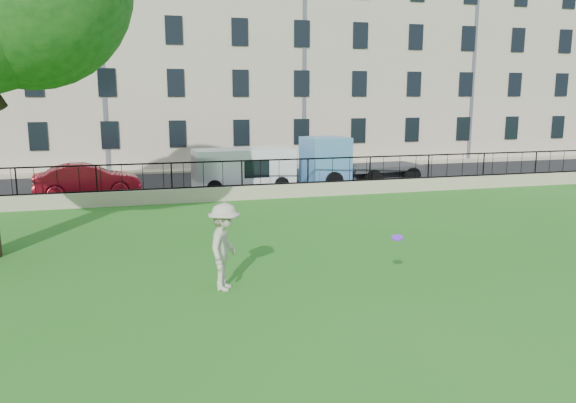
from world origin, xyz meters
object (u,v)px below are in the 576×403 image
object	(u,v)px
red_sedan	(88,181)
blue_truck	(360,161)
man	(225,247)
frisbee	(397,238)
white_van	(244,170)

from	to	relation	value
red_sedan	blue_truck	distance (m)	13.06
man	red_sedan	bearing A→B (deg)	40.22
frisbee	red_sedan	size ratio (longest dim) A/B	0.06
man	frisbee	distance (m)	4.00
red_sedan	blue_truck	xyz separation A→B (m)	(13.05, 0.00, 0.49)
man	red_sedan	world-z (taller)	man
blue_truck	frisbee	bearing A→B (deg)	-115.74
frisbee	white_van	bearing A→B (deg)	92.98
man	blue_truck	world-z (taller)	blue_truck
man	white_van	distance (m)	13.96
white_van	blue_truck	xyz separation A→B (m)	(5.97, 0.00, 0.24)
red_sedan	man	bearing A→B (deg)	-170.59
red_sedan	white_van	bearing A→B (deg)	-97.13
white_van	red_sedan	bearing A→B (deg)	176.35
frisbee	blue_truck	world-z (taller)	blue_truck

